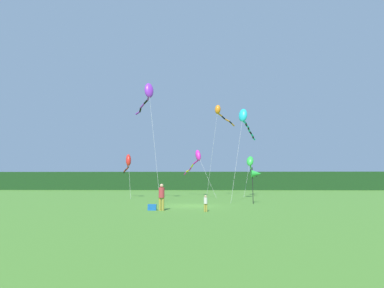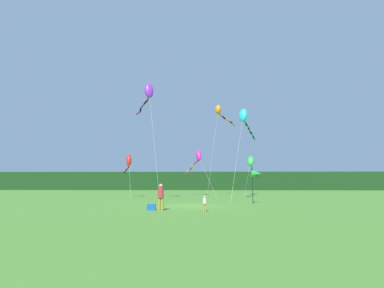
{
  "view_description": "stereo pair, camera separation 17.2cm",
  "coord_description": "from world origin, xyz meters",
  "px_view_note": "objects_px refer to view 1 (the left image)",
  "views": [
    {
      "loc": [
        0.95,
        -24.77,
        2.01
      ],
      "look_at": [
        0.0,
        6.0,
        5.85
      ],
      "focal_mm": 27.93,
      "sensor_mm": 36.0,
      "label": 1
    },
    {
      "loc": [
        1.12,
        -24.76,
        2.01
      ],
      "look_at": [
        0.0,
        6.0,
        5.85
      ],
      "focal_mm": 27.93,
      "sensor_mm": 36.0,
      "label": 2
    }
  ],
  "objects_px": {
    "kite_orange": "(219,112)",
    "kite_purple": "(148,93)",
    "banner_flag_pole": "(256,174)",
    "kite_green": "(251,164)",
    "person_adult": "(162,196)",
    "kite_cyan": "(244,118)",
    "person_child": "(206,202)",
    "cooler_box": "(152,207)",
    "kite_red": "(128,161)",
    "kite_magenta": "(196,158)"
  },
  "relations": [
    {
      "from": "banner_flag_pole",
      "to": "kite_cyan",
      "type": "height_order",
      "value": "kite_cyan"
    },
    {
      "from": "cooler_box",
      "to": "kite_red",
      "type": "relative_size",
      "value": 0.1
    },
    {
      "from": "person_adult",
      "to": "kite_cyan",
      "type": "relative_size",
      "value": 0.18
    },
    {
      "from": "kite_red",
      "to": "kite_purple",
      "type": "relative_size",
      "value": 0.46
    },
    {
      "from": "kite_orange",
      "to": "kite_green",
      "type": "height_order",
      "value": "kite_orange"
    },
    {
      "from": "person_adult",
      "to": "cooler_box",
      "type": "distance_m",
      "value": 1.06
    },
    {
      "from": "banner_flag_pole",
      "to": "person_child",
      "type": "bearing_deg",
      "value": -123.25
    },
    {
      "from": "kite_red",
      "to": "kite_green",
      "type": "xyz_separation_m",
      "value": [
        16.36,
        6.27,
        0.07
      ]
    },
    {
      "from": "kite_purple",
      "to": "kite_green",
      "type": "bearing_deg",
      "value": 43.68
    },
    {
      "from": "kite_red",
      "to": "kite_green",
      "type": "distance_m",
      "value": 17.52
    },
    {
      "from": "person_child",
      "to": "kite_green",
      "type": "relative_size",
      "value": 0.09
    },
    {
      "from": "person_child",
      "to": "kite_purple",
      "type": "height_order",
      "value": "kite_purple"
    },
    {
      "from": "kite_magenta",
      "to": "kite_orange",
      "type": "bearing_deg",
      "value": -16.99
    },
    {
      "from": "cooler_box",
      "to": "banner_flag_pole",
      "type": "distance_m",
      "value": 10.8
    },
    {
      "from": "person_child",
      "to": "kite_magenta",
      "type": "bearing_deg",
      "value": 92.53
    },
    {
      "from": "person_adult",
      "to": "banner_flag_pole",
      "type": "xyz_separation_m",
      "value": [
        7.75,
        6.47,
        1.64
      ]
    },
    {
      "from": "cooler_box",
      "to": "kite_magenta",
      "type": "distance_m",
      "value": 21.25
    },
    {
      "from": "kite_cyan",
      "to": "kite_green",
      "type": "distance_m",
      "value": 12.01
    },
    {
      "from": "cooler_box",
      "to": "kite_cyan",
      "type": "distance_m",
      "value": 16.64
    },
    {
      "from": "person_adult",
      "to": "kite_red",
      "type": "relative_size",
      "value": 0.32
    },
    {
      "from": "person_adult",
      "to": "kite_magenta",
      "type": "height_order",
      "value": "kite_magenta"
    },
    {
      "from": "kite_purple",
      "to": "kite_cyan",
      "type": "bearing_deg",
      "value": 7.48
    },
    {
      "from": "kite_green",
      "to": "person_child",
      "type": "bearing_deg",
      "value": -106.43
    },
    {
      "from": "banner_flag_pole",
      "to": "kite_green",
      "type": "bearing_deg",
      "value": 82.32
    },
    {
      "from": "kite_orange",
      "to": "kite_purple",
      "type": "xyz_separation_m",
      "value": [
        -8.28,
        -9.31,
        -0.08
      ]
    },
    {
      "from": "person_adult",
      "to": "cooler_box",
      "type": "height_order",
      "value": "person_adult"
    },
    {
      "from": "kite_orange",
      "to": "kite_cyan",
      "type": "bearing_deg",
      "value": -74.24
    },
    {
      "from": "banner_flag_pole",
      "to": "kite_green",
      "type": "relative_size",
      "value": 0.29
    },
    {
      "from": "cooler_box",
      "to": "kite_green",
      "type": "height_order",
      "value": "kite_green"
    },
    {
      "from": "kite_orange",
      "to": "kite_purple",
      "type": "height_order",
      "value": "kite_purple"
    },
    {
      "from": "kite_magenta",
      "to": "banner_flag_pole",
      "type": "bearing_deg",
      "value": -68.23
    },
    {
      "from": "person_child",
      "to": "kite_magenta",
      "type": "height_order",
      "value": "kite_magenta"
    },
    {
      "from": "person_child",
      "to": "kite_purple",
      "type": "bearing_deg",
      "value": 118.54
    },
    {
      "from": "kite_green",
      "to": "banner_flag_pole",
      "type": "bearing_deg",
      "value": -97.68
    },
    {
      "from": "kite_orange",
      "to": "kite_green",
      "type": "bearing_deg",
      "value": 33.09
    },
    {
      "from": "banner_flag_pole",
      "to": "kite_cyan",
      "type": "distance_m",
      "value": 8.15
    },
    {
      "from": "kite_green",
      "to": "kite_cyan",
      "type": "bearing_deg",
      "value": -102.27
    },
    {
      "from": "person_adult",
      "to": "banner_flag_pole",
      "type": "bearing_deg",
      "value": 39.89
    },
    {
      "from": "kite_red",
      "to": "kite_magenta",
      "type": "relative_size",
      "value": 0.52
    },
    {
      "from": "kite_cyan",
      "to": "person_child",
      "type": "bearing_deg",
      "value": -109.96
    },
    {
      "from": "banner_flag_pole",
      "to": "kite_cyan",
      "type": "relative_size",
      "value": 0.33
    },
    {
      "from": "cooler_box",
      "to": "banner_flag_pole",
      "type": "bearing_deg",
      "value": 36.94
    },
    {
      "from": "person_child",
      "to": "cooler_box",
      "type": "xyz_separation_m",
      "value": [
        -3.7,
        0.86,
        -0.4
      ]
    },
    {
      "from": "kite_cyan",
      "to": "kite_purple",
      "type": "bearing_deg",
      "value": -172.52
    },
    {
      "from": "kite_cyan",
      "to": "kite_green",
      "type": "height_order",
      "value": "kite_cyan"
    },
    {
      "from": "person_adult",
      "to": "kite_cyan",
      "type": "bearing_deg",
      "value": 57.2
    },
    {
      "from": "kite_red",
      "to": "person_adult",
      "type": "bearing_deg",
      "value": -68.55
    },
    {
      "from": "person_adult",
      "to": "kite_magenta",
      "type": "distance_m",
      "value": 21.14
    },
    {
      "from": "kite_green",
      "to": "kite_purple",
      "type": "height_order",
      "value": "kite_purple"
    },
    {
      "from": "kite_red",
      "to": "kite_orange",
      "type": "height_order",
      "value": "kite_orange"
    }
  ]
}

